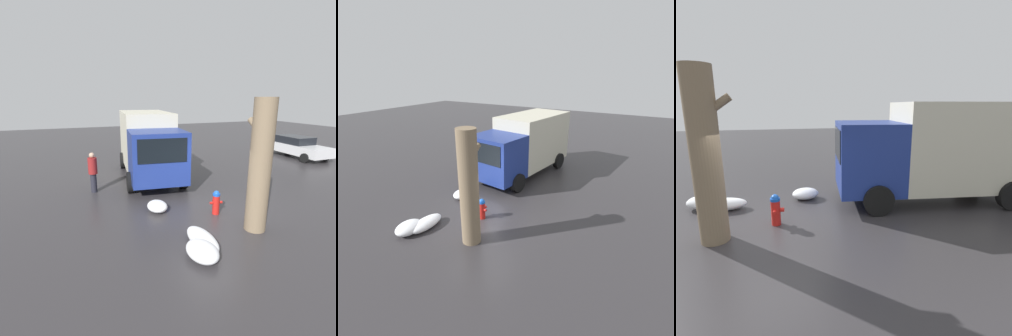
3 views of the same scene
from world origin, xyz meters
TOP-DOWN VIEW (x-y plane):
  - ground_plane at (0.00, 0.00)m, footprint 60.00×60.00m
  - fire_hydrant at (0.00, -0.00)m, footprint 0.36×0.45m
  - tree_trunk at (-1.38, -0.54)m, footprint 0.97×0.64m
  - delivery_truck at (5.23, 0.81)m, footprint 6.53×3.22m
  - pedestrian at (3.79, 3.70)m, footprint 0.38×0.38m
  - snow_pile_by_hydrant at (-2.15, 1.70)m, footprint 1.06×0.77m
  - snow_pile_curbside at (-1.62, 1.41)m, footprint 1.44×0.62m
  - snow_pile_by_tree at (0.95, 1.82)m, footprint 0.88×0.70m

SIDE VIEW (x-z plane):
  - ground_plane at x=0.00m, z-range 0.00..0.00m
  - snow_pile_curbside at x=-1.62m, z-range 0.00..0.36m
  - snow_pile_by_tree at x=0.95m, z-range 0.00..0.37m
  - snow_pile_by_hydrant at x=-2.15m, z-range 0.00..0.41m
  - fire_hydrant at x=0.00m, z-range 0.01..0.86m
  - pedestrian at x=3.79m, z-range 0.08..1.80m
  - delivery_truck at x=5.23m, z-range 0.12..3.33m
  - tree_trunk at x=-1.38m, z-range 0.02..3.96m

